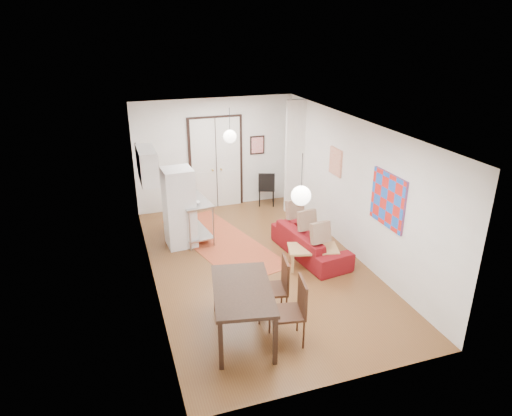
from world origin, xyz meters
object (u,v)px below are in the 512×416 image
object	(u,v)px
kitchen_counter	(193,213)
black_side_chair	(265,184)
sofa	(310,242)
dining_table	(243,294)
dining_chair_near	(269,281)
dining_chair_far	(284,303)
fridge	(179,208)
coffee_table	(313,250)

from	to	relation	value
kitchen_counter	black_side_chair	xyz separation A→B (m)	(2.31, 1.55, -0.07)
sofa	dining_table	size ratio (longest dim) A/B	1.21
kitchen_counter	dining_chair_near	distance (m)	3.36
dining_chair_far	black_side_chair	size ratio (longest dim) A/B	1.13
sofa	dining_table	xyz separation A→B (m)	(-2.15, -2.13, 0.47)
kitchen_counter	black_side_chair	world-z (taller)	kitchen_counter
fridge	dining_chair_near	distance (m)	3.22
coffee_table	dining_table	xyz separation A→B (m)	(-1.98, -1.65, 0.39)
sofa	dining_chair_near	xyz separation A→B (m)	(-1.55, -1.67, 0.32)
dining_table	sofa	bearing A→B (deg)	44.80
coffee_table	dining_table	distance (m)	2.61
fridge	black_side_chair	size ratio (longest dim) A/B	1.87
dining_chair_near	kitchen_counter	bearing A→B (deg)	-158.06
dining_table	dining_chair_near	xyz separation A→B (m)	(0.60, 0.46, -0.15)
dining_chair_near	fridge	bearing A→B (deg)	-151.53
sofa	black_side_chair	bearing A→B (deg)	-9.94
black_side_chair	dining_chair_far	bearing A→B (deg)	92.76
dining_chair_far	kitchen_counter	bearing A→B (deg)	-159.99
dining_table	fridge	bearing A→B (deg)	96.14
coffee_table	dining_chair_near	xyz separation A→B (m)	(-1.38, -1.19, 0.24)
kitchen_counter	dining_chair_far	bearing A→B (deg)	-88.73
sofa	dining_chair_near	world-z (taller)	dining_chair_near
sofa	black_side_chair	world-z (taller)	black_side_chair
kitchen_counter	black_side_chair	distance (m)	2.78
fridge	coffee_table	bearing A→B (deg)	-42.42
dining_chair_far	fridge	bearing A→B (deg)	-154.67
sofa	dining_chair_near	distance (m)	2.30
kitchen_counter	dining_chair_near	size ratio (longest dim) A/B	1.24
sofa	coffee_table	bearing A→B (deg)	152.88
coffee_table	dining_table	size ratio (longest dim) A/B	0.64
coffee_table	dining_table	world-z (taller)	dining_table
coffee_table	black_side_chair	xyz separation A→B (m)	(0.28, 3.66, 0.18)
black_side_chair	fridge	bearing A→B (deg)	53.52
dining_chair_far	coffee_table	bearing A→B (deg)	154.56
coffee_table	kitchen_counter	distance (m)	2.94
coffee_table	dining_chair_near	size ratio (longest dim) A/B	1.03
dining_table	dining_chair_near	distance (m)	0.77
sofa	dining_chair_far	xyz separation A→B (m)	(-1.55, -2.37, 0.32)
coffee_table	kitchen_counter	xyz separation A→B (m)	(-2.03, 2.10, 0.25)
fridge	dining_table	bearing A→B (deg)	-87.88
black_side_chair	coffee_table	bearing A→B (deg)	105.08
sofa	dining_table	bearing A→B (deg)	126.80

